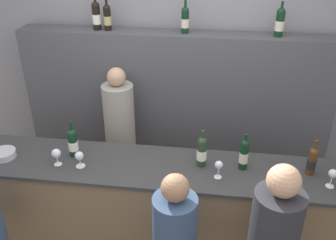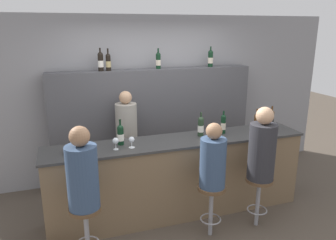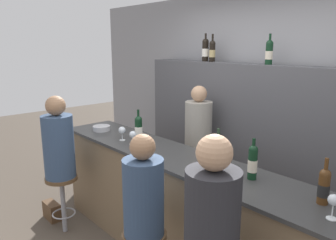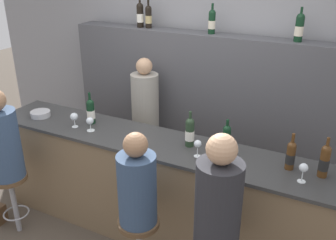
# 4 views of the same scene
# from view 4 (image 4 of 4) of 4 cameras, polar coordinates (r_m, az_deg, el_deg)

# --- Properties ---
(wall_back) EXTENTS (6.40, 0.05, 2.60)m
(wall_back) POSITION_cam_4_polar(r_m,az_deg,el_deg) (4.39, 6.40, 7.10)
(wall_back) COLOR gray
(wall_back) RESTS_ON ground_plane
(bar_counter) EXTENTS (3.36, 0.58, 1.03)m
(bar_counter) POSITION_cam_4_polar(r_m,az_deg,el_deg) (3.60, -2.14, -10.49)
(bar_counter) COLOR brown
(bar_counter) RESTS_ON ground_plane
(back_bar_cabinet) EXTENTS (3.16, 0.28, 1.80)m
(back_bar_cabinet) POSITION_cam_4_polar(r_m,az_deg,el_deg) (4.33, 5.08, 1.26)
(back_bar_cabinet) COLOR #4C4C51
(back_bar_cabinet) RESTS_ON ground_plane
(wine_bottle_counter_0) EXTENTS (0.08, 0.08, 0.32)m
(wine_bottle_counter_0) POSITION_cam_4_polar(r_m,az_deg,el_deg) (3.72, -11.70, 1.34)
(wine_bottle_counter_0) COLOR black
(wine_bottle_counter_0) RESTS_ON bar_counter
(wine_bottle_counter_1) EXTENTS (0.08, 0.08, 0.32)m
(wine_bottle_counter_1) POSITION_cam_4_polar(r_m,az_deg,el_deg) (3.20, 3.34, -1.81)
(wine_bottle_counter_1) COLOR #233823
(wine_bottle_counter_1) RESTS_ON bar_counter
(wine_bottle_counter_2) EXTENTS (0.07, 0.07, 0.31)m
(wine_bottle_counter_2) POSITION_cam_4_polar(r_m,az_deg,el_deg) (3.10, 8.88, -2.95)
(wine_bottle_counter_2) COLOR black
(wine_bottle_counter_2) RESTS_ON bar_counter
(wine_bottle_counter_3) EXTENTS (0.07, 0.07, 0.30)m
(wine_bottle_counter_3) POSITION_cam_4_polar(r_m,az_deg,el_deg) (3.01, 18.19, -5.09)
(wine_bottle_counter_3) COLOR #4C2D14
(wine_bottle_counter_3) RESTS_ON bar_counter
(wine_bottle_counter_4) EXTENTS (0.07, 0.07, 0.32)m
(wine_bottle_counter_4) POSITION_cam_4_polar(r_m,az_deg,el_deg) (2.99, 22.75, -5.73)
(wine_bottle_counter_4) COLOR #4C2D14
(wine_bottle_counter_4) RESTS_ON bar_counter
(wine_bottle_backbar_0) EXTENTS (0.08, 0.08, 0.33)m
(wine_bottle_backbar_0) POSITION_cam_4_polar(r_m,az_deg,el_deg) (4.40, -4.27, 15.68)
(wine_bottle_backbar_0) COLOR black
(wine_bottle_backbar_0) RESTS_ON back_bar_cabinet
(wine_bottle_backbar_1) EXTENTS (0.07, 0.07, 0.32)m
(wine_bottle_backbar_1) POSITION_cam_4_polar(r_m,az_deg,el_deg) (4.34, -2.99, 15.48)
(wine_bottle_backbar_1) COLOR black
(wine_bottle_backbar_1) RESTS_ON back_bar_cabinet
(wine_bottle_backbar_2) EXTENTS (0.07, 0.07, 0.31)m
(wine_bottle_backbar_2) POSITION_cam_4_polar(r_m,az_deg,el_deg) (4.02, 6.70, 14.69)
(wine_bottle_backbar_2) COLOR black
(wine_bottle_backbar_2) RESTS_ON back_bar_cabinet
(wine_bottle_backbar_3) EXTENTS (0.08, 0.08, 0.32)m
(wine_bottle_backbar_3) POSITION_cam_4_polar(r_m,az_deg,el_deg) (3.81, 19.38, 13.18)
(wine_bottle_backbar_3) COLOR black
(wine_bottle_backbar_3) RESTS_ON back_bar_cabinet
(wine_glass_0) EXTENTS (0.07, 0.07, 0.14)m
(wine_glass_0) POSITION_cam_4_polar(r_m,az_deg,el_deg) (3.68, -14.12, 0.44)
(wine_glass_0) COLOR silver
(wine_glass_0) RESTS_ON bar_counter
(wine_glass_1) EXTENTS (0.07, 0.07, 0.14)m
(wine_glass_1) POSITION_cam_4_polar(r_m,az_deg,el_deg) (3.57, -11.81, -0.22)
(wine_glass_1) COLOR silver
(wine_glass_1) RESTS_ON bar_counter
(wine_glass_2) EXTENTS (0.06, 0.06, 0.15)m
(wine_glass_2) POSITION_cam_4_polar(r_m,az_deg,el_deg) (3.04, 4.55, -3.75)
(wine_glass_2) COLOR silver
(wine_glass_2) RESTS_ON bar_counter
(wine_glass_3) EXTENTS (0.07, 0.07, 0.15)m
(wine_glass_3) POSITION_cam_4_polar(r_m,az_deg,el_deg) (2.87, 19.95, -6.95)
(wine_glass_3) COLOR silver
(wine_glass_3) RESTS_ON bar_counter
(metal_bowl) EXTENTS (0.20, 0.20, 0.06)m
(metal_bowl) POSITION_cam_4_polar(r_m,az_deg,el_deg) (4.05, -18.86, 0.89)
(metal_bowl) COLOR #B7B7BC
(metal_bowl) RESTS_ON bar_counter
(bar_stool_left) EXTENTS (0.33, 0.33, 0.64)m
(bar_stool_left) POSITION_cam_4_polar(r_m,az_deg,el_deg) (3.95, -22.73, -9.67)
(bar_stool_left) COLOR gray
(bar_stool_left) RESTS_ON ground_plane
(guest_seated_left) EXTENTS (0.32, 0.32, 0.86)m
(guest_seated_left) POSITION_cam_4_polar(r_m,az_deg,el_deg) (3.70, -23.99, -2.81)
(guest_seated_left) COLOR #334766
(guest_seated_left) RESTS_ON bar_stool_left
(bar_stool_middle) EXTENTS (0.33, 0.33, 0.64)m
(bar_stool_middle) POSITION_cam_4_polar(r_m,az_deg,el_deg) (3.14, -4.44, -17.12)
(bar_stool_middle) COLOR gray
(bar_stool_middle) RESTS_ON ground_plane
(guest_seated_middle) EXTENTS (0.30, 0.30, 0.76)m
(guest_seated_middle) POSITION_cam_4_polar(r_m,az_deg,el_deg) (2.85, -4.74, -9.84)
(guest_seated_middle) COLOR #334766
(guest_seated_middle) RESTS_ON bar_stool_middle
(guest_seated_right) EXTENTS (0.32, 0.32, 0.89)m
(guest_seated_right) POSITION_cam_4_polar(r_m,az_deg,el_deg) (2.59, 7.68, -12.20)
(guest_seated_right) COLOR #28282D
(guest_seated_right) RESTS_ON bar_stool_right
(bartender) EXTENTS (0.30, 0.30, 1.56)m
(bartender) POSITION_cam_4_polar(r_m,az_deg,el_deg) (4.29, -3.40, -1.44)
(bartender) COLOR gray
(bartender) RESTS_ON ground_plane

